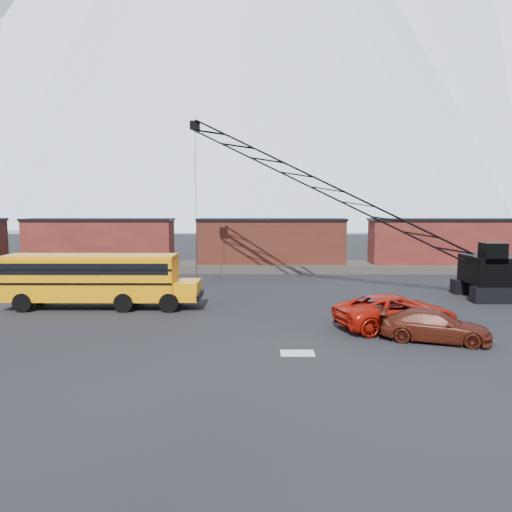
{
  "coord_description": "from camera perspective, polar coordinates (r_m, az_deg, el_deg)",
  "views": [
    {
      "loc": [
        -1.06,
        -24.14,
        6.14
      ],
      "look_at": [
        -1.3,
        6.25,
        3.0
      ],
      "focal_mm": 35.0,
      "sensor_mm": 36.0,
      "label": 1
    }
  ],
  "objects": [
    {
      "name": "boxcar_east_near",
      "position": [
        49.31,
        20.69,
        1.59
      ],
      "size": [
        13.7,
        3.1,
        4.17
      ],
      "color": "#4A1515",
      "rests_on": "gravel_berm"
    },
    {
      "name": "snow_patch",
      "position": [
        21.11,
        4.75,
        -11.0
      ],
      "size": [
        1.4,
        0.9,
        0.02
      ],
      "primitive_type": "cube",
      "color": "silver",
      "rests_on": "ground"
    },
    {
      "name": "gravel_berm",
      "position": [
        46.51,
        1.75,
        -1.26
      ],
      "size": [
        120.0,
        5.0,
        0.7
      ],
      "primitive_type": "cube",
      "color": "#4D473F",
      "rests_on": "ground"
    },
    {
      "name": "crawler_crane",
      "position": [
        34.83,
        9.19,
        7.05
      ],
      "size": [
        23.97,
        6.29,
        12.27
      ],
      "color": "black",
      "rests_on": "ground"
    },
    {
      "name": "mountain_ridge",
      "position": [
        318.94,
        1.86,
        21.62
      ],
      "size": [
        800.0,
        340.0,
        240.0
      ],
      "color": "silver",
      "rests_on": "ground"
    },
    {
      "name": "ground",
      "position": [
        24.93,
        2.9,
        -8.37
      ],
      "size": [
        160.0,
        160.0,
        0.0
      ],
      "primitive_type": "plane",
      "color": "black",
      "rests_on": "ground"
    },
    {
      "name": "boxcar_mid",
      "position": [
        46.28,
        1.75,
        1.71
      ],
      "size": [
        13.7,
        3.1,
        4.17
      ],
      "color": "#501D16",
      "rests_on": "gravel_berm"
    },
    {
      "name": "school_bus",
      "position": [
        31.02,
        -17.71,
        -2.44
      ],
      "size": [
        11.65,
        2.65,
        3.19
      ],
      "color": "orange",
      "rests_on": "ground"
    },
    {
      "name": "red_pickup",
      "position": [
        25.84,
        15.68,
        -6.14
      ],
      "size": [
        6.64,
        4.42,
        1.69
      ],
      "primitive_type": "imported",
      "rotation": [
        0.0,
        0.0,
        1.86
      ],
      "color": "#B01508",
      "rests_on": "ground"
    },
    {
      "name": "boxcar_west_near",
      "position": [
        48.61,
        -17.46,
        1.64
      ],
      "size": [
        13.7,
        3.1,
        4.17
      ],
      "color": "#4A1515",
      "rests_on": "gravel_berm"
    },
    {
      "name": "maroon_suv",
      "position": [
        24.05,
        19.75,
        -7.53
      ],
      "size": [
        5.17,
        3.33,
        1.39
      ],
      "primitive_type": "imported",
      "rotation": [
        0.0,
        0.0,
        1.26
      ],
      "color": "#4B180D",
      "rests_on": "ground"
    }
  ]
}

